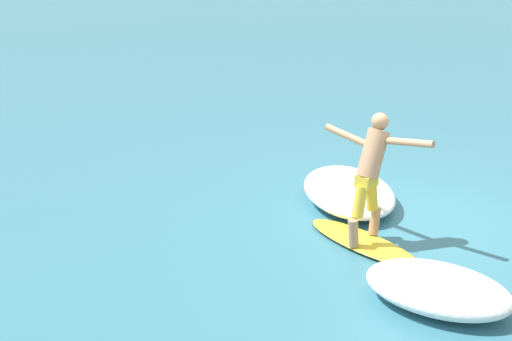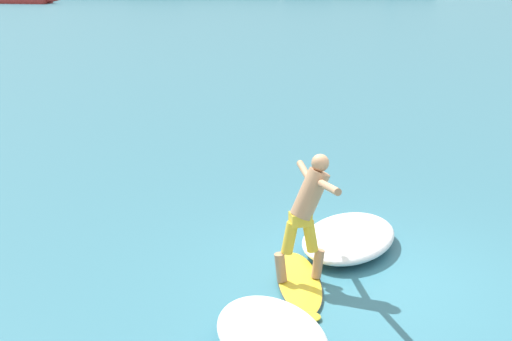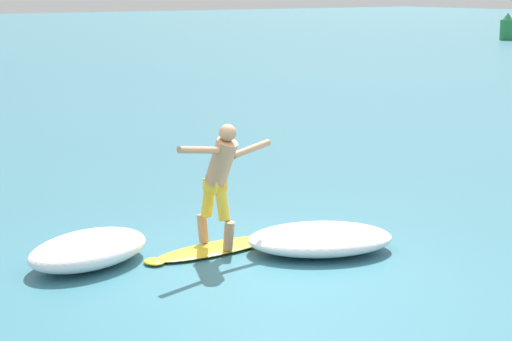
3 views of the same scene
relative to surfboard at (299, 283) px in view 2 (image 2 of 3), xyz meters
name	(u,v)px [view 2 (image 2 of 3)]	position (x,y,z in m)	size (l,w,h in m)	color
ground_plane	(367,282)	(0.88, 0.07, -0.04)	(200.00, 200.00, 0.00)	teal
surfboard	(299,283)	(0.00, 0.00, 0.00)	(0.63, 1.99, 0.21)	yellow
surfer	(308,207)	(0.09, 0.05, 1.01)	(0.75, 1.57, 1.66)	tan
wave_foam_at_tail	(272,335)	(-0.43, -1.58, 0.16)	(1.60, 1.98, 0.40)	white
wave_foam_at_nose	(349,237)	(0.80, 1.16, 0.14)	(1.96, 2.28, 0.35)	white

